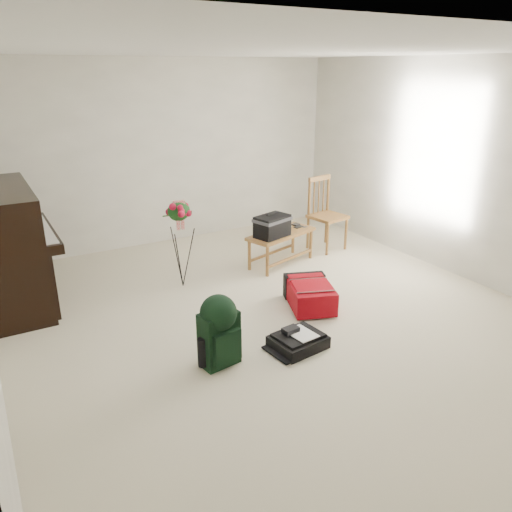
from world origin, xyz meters
TOP-DOWN VIEW (x-y plane):
  - floor at (0.00, 0.00)m, footprint 5.00×5.50m
  - ceiling at (0.00, 0.00)m, footprint 5.00×5.50m
  - wall_back at (0.00, 2.75)m, footprint 5.00×0.04m
  - wall_right at (2.50, 0.00)m, footprint 0.04×5.50m
  - piano at (-2.19, 1.60)m, footprint 0.71×1.50m
  - bench at (0.70, 1.12)m, footprint 1.01×0.62m
  - dining_chair at (1.69, 1.34)m, footprint 0.49×0.49m
  - red_suitcase at (0.44, -0.00)m, footprint 0.62×0.75m
  - black_duffel at (-0.14, -0.66)m, footprint 0.50×0.42m
  - green_backpack at (-0.86, -0.55)m, footprint 0.34×0.32m
  - flower_stand at (-0.51, 1.12)m, footprint 0.39×0.39m

SIDE VIEW (x-z plane):
  - floor at x=0.00m, z-range -0.01..0.01m
  - black_duffel at x=-0.14m, z-range -0.03..0.17m
  - red_suitcase at x=0.44m, z-range 0.01..0.28m
  - green_backpack at x=-0.86m, z-range 0.03..0.67m
  - dining_chair at x=1.69m, z-range -0.01..0.98m
  - flower_stand at x=-0.51m, z-range -0.01..1.03m
  - bench at x=0.70m, z-range 0.15..0.87m
  - piano at x=-2.19m, z-range -0.03..1.22m
  - wall_back at x=0.00m, z-range 0.00..2.50m
  - wall_right at x=2.50m, z-range 0.00..2.50m
  - ceiling at x=0.00m, z-range 2.50..2.50m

